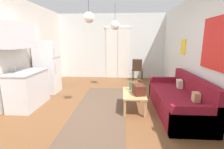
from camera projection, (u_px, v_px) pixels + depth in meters
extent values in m
cube|color=brown|center=(100.00, 116.00, 3.69)|extent=(5.06, 8.02, 0.10)
cube|color=silver|center=(112.00, 46.00, 7.07)|extent=(4.66, 0.10, 2.72)
cube|color=white|center=(112.00, 53.00, 7.07)|extent=(0.49, 0.02, 2.12)
cube|color=white|center=(124.00, 54.00, 7.04)|extent=(0.49, 0.02, 2.12)
cube|color=white|center=(118.00, 27.00, 6.82)|extent=(1.08, 0.03, 0.06)
cube|color=silver|center=(213.00, 54.00, 3.25)|extent=(0.10, 7.62, 2.72)
cube|color=red|center=(214.00, 43.00, 3.10)|extent=(0.02, 0.88, 0.99)
cube|color=yellow|center=(183.00, 47.00, 4.69)|extent=(0.02, 0.34, 0.43)
cube|color=orange|center=(24.00, 36.00, 4.48)|extent=(0.02, 0.32, 0.40)
cube|color=brown|center=(101.00, 107.00, 4.03)|extent=(1.19, 3.27, 0.01)
cube|color=maroon|center=(176.00, 103.00, 3.77)|extent=(0.87, 2.20, 0.44)
cube|color=maroon|center=(193.00, 95.00, 3.70)|extent=(0.15, 2.20, 0.85)
cube|color=maroon|center=(196.00, 122.00, 2.73)|extent=(0.87, 0.11, 0.58)
cube|color=maroon|center=(165.00, 87.00, 4.77)|extent=(0.87, 0.11, 0.58)
cube|color=tan|center=(196.00, 97.00, 3.23)|extent=(0.13, 0.19, 0.18)
cube|color=beige|center=(180.00, 84.00, 4.14)|extent=(0.16, 0.22, 0.22)
cube|color=tan|center=(134.00, 93.00, 3.88)|extent=(0.52, 0.93, 0.04)
cube|color=tan|center=(125.00, 108.00, 3.52)|extent=(0.05, 0.05, 0.38)
cube|color=tan|center=(145.00, 109.00, 3.49)|extent=(0.05, 0.05, 0.38)
cube|color=tan|center=(124.00, 95.00, 4.35)|extent=(0.05, 0.05, 0.38)
cube|color=tan|center=(141.00, 96.00, 4.32)|extent=(0.05, 0.05, 0.38)
cylinder|color=#47704C|center=(131.00, 86.00, 4.06)|extent=(0.07, 0.07, 0.22)
cylinder|color=#477F42|center=(131.00, 77.00, 4.01)|extent=(0.01, 0.01, 0.22)
cube|color=#512319|center=(139.00, 90.00, 3.72)|extent=(0.29, 0.37, 0.23)
torus|color=brown|center=(139.00, 84.00, 3.69)|extent=(0.21, 0.01, 0.21)
cube|color=white|center=(47.00, 67.00, 5.10)|extent=(0.62, 0.60, 1.62)
cube|color=#4C4C51|center=(57.00, 57.00, 5.01)|extent=(0.01, 0.58, 0.01)
cylinder|color=#B7BABF|center=(54.00, 51.00, 4.81)|extent=(0.02, 0.02, 0.23)
cylinder|color=#B7BABF|center=(56.00, 68.00, 4.91)|extent=(0.02, 0.02, 0.36)
cube|color=silver|center=(28.00, 90.00, 4.05)|extent=(0.56, 1.09, 0.86)
cube|color=#B7BABF|center=(26.00, 72.00, 3.96)|extent=(0.59, 1.12, 0.03)
cube|color=#999BA0|center=(25.00, 75.00, 3.89)|extent=(0.36, 0.40, 0.10)
cylinder|color=#B7BABF|center=(15.00, 68.00, 3.87)|extent=(0.02, 0.02, 0.20)
cube|color=silver|center=(17.00, 36.00, 3.79)|extent=(0.32, 0.98, 0.60)
cylinder|color=#382619|center=(142.00, 75.00, 6.82)|extent=(0.03, 0.03, 0.43)
cylinder|color=#382619|center=(134.00, 74.00, 6.92)|extent=(0.03, 0.03, 0.43)
cylinder|color=#382619|center=(141.00, 76.00, 6.50)|extent=(0.03, 0.03, 0.43)
cylinder|color=#382619|center=(132.00, 76.00, 6.60)|extent=(0.03, 0.03, 0.43)
cube|color=#382619|center=(138.00, 70.00, 6.66)|extent=(0.50, 0.49, 0.04)
cube|color=#382619|center=(137.00, 65.00, 6.45)|extent=(0.37, 0.12, 0.44)
sphere|color=white|center=(89.00, 18.00, 3.41)|extent=(0.23, 0.23, 0.23)
cylinder|color=black|center=(115.00, 12.00, 5.04)|extent=(0.01, 0.01, 0.49)
sphere|color=white|center=(115.00, 25.00, 5.12)|extent=(0.28, 0.28, 0.28)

